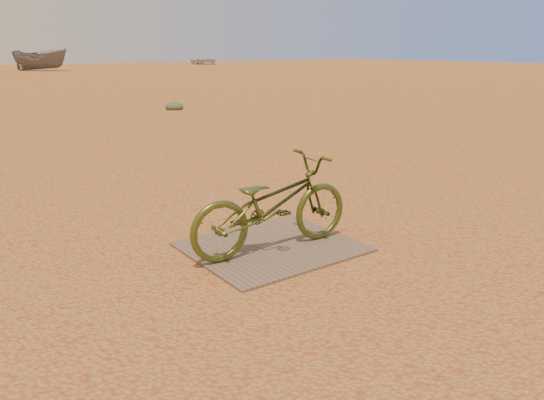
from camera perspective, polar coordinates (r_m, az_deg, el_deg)
ground at (r=5.30m, az=-2.41°, el=-4.28°), size 120.00×120.00×0.00m
plywood_board at (r=5.08m, az=-0.00°, el=-5.05°), size 1.52×1.31×0.02m
bicycle at (r=4.85m, az=0.00°, el=-0.49°), size 1.69×0.67×0.87m
boat_mid_right at (r=47.62m, az=-23.67°, el=13.66°), size 4.55×3.98×1.71m
boat_far_right at (r=59.41m, az=-7.27°, el=14.67°), size 3.32×4.39×0.86m
kale_b at (r=16.71m, az=-10.45°, el=9.55°), size 0.55×0.55×0.30m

